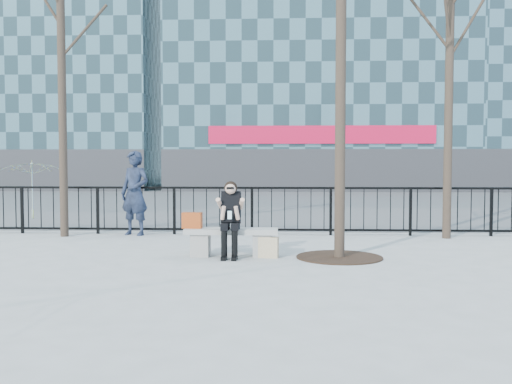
{
  "coord_description": "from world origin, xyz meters",
  "views": [
    {
      "loc": [
        0.93,
        -10.02,
        1.67
      ],
      "look_at": [
        0.4,
        0.8,
        1.1
      ],
      "focal_mm": 40.0,
      "sensor_mm": 36.0,
      "label": 1
    }
  ],
  "objects": [
    {
      "name": "tree_grate",
      "position": [
        1.9,
        -0.1,
        0.01
      ],
      "size": [
        1.5,
        1.5,
        0.02
      ],
      "primitive_type": "cylinder",
      "color": "black",
      "rests_on": "ground"
    },
    {
      "name": "bench_main",
      "position": [
        0.0,
        0.0,
        0.3
      ],
      "size": [
        1.65,
        0.46,
        0.49
      ],
      "color": "gray",
      "rests_on": "ground"
    },
    {
      "name": "shopping_bag",
      "position": [
        0.64,
        -0.15,
        0.18
      ],
      "size": [
        0.4,
        0.21,
        0.36
      ],
      "primitive_type": "cube",
      "rotation": [
        0.0,
        0.0,
        -0.18
      ],
      "color": "beige",
      "rests_on": "ground"
    },
    {
      "name": "ground",
      "position": [
        0.0,
        0.0,
        0.0
      ],
      "size": [
        120.0,
        120.0,
        0.0
      ],
      "primitive_type": "plane",
      "color": "gray",
      "rests_on": "ground"
    },
    {
      "name": "street_surface",
      "position": [
        0.0,
        15.0,
        0.0
      ],
      "size": [
        60.0,
        23.0,
        0.01
      ],
      "primitive_type": "cube",
      "color": "#474747",
      "rests_on": "ground"
    },
    {
      "name": "seated_woman",
      "position": [
        0.0,
        -0.16,
        0.67
      ],
      "size": [
        0.5,
        0.64,
        1.34
      ],
      "color": "black",
      "rests_on": "ground"
    },
    {
      "name": "tree_left",
      "position": [
        -4.0,
        2.5,
        4.86
      ],
      "size": [
        2.8,
        2.8,
        6.5
      ],
      "color": "black",
      "rests_on": "ground"
    },
    {
      "name": "vendor_umbrella",
      "position": [
        -6.45,
        6.27,
        0.86
      ],
      "size": [
        2.15,
        2.18,
        1.73
      ],
      "primitive_type": "imported",
      "rotation": [
        0.0,
        0.0,
        -0.15
      ],
      "color": "yellow",
      "rests_on": "ground"
    },
    {
      "name": "standing_man",
      "position": [
        -2.47,
        2.8,
        0.96
      ],
      "size": [
        0.82,
        0.68,
        1.93
      ],
      "primitive_type": "imported",
      "rotation": [
        0.0,
        0.0,
        -0.35
      ],
      "color": "black",
      "rests_on": "ground"
    },
    {
      "name": "railing",
      "position": [
        0.0,
        3.0,
        0.55
      ],
      "size": [
        14.0,
        0.06,
        1.1
      ],
      "color": "black",
      "rests_on": "ground"
    },
    {
      "name": "handbag",
      "position": [
        -0.7,
        0.02,
        0.63
      ],
      "size": [
        0.36,
        0.19,
        0.28
      ],
      "primitive_type": "cube",
      "rotation": [
        0.0,
        0.0,
        -0.08
      ],
      "color": "#A33D14",
      "rests_on": "bench_main"
    },
    {
      "name": "building_left",
      "position": [
        -15.0,
        27.0,
        11.3
      ],
      "size": [
        16.2,
        10.2,
        22.6
      ],
      "color": "slate",
      "rests_on": "ground"
    }
  ]
}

